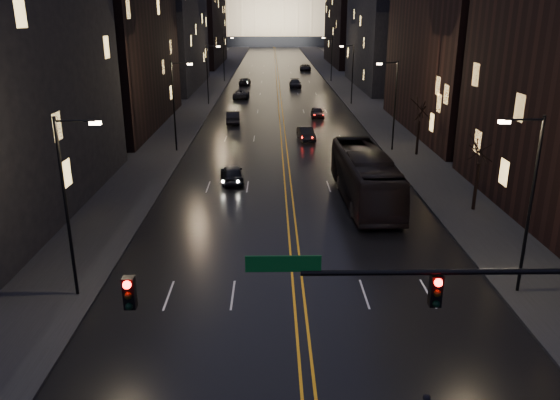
{
  "coord_description": "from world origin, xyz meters",
  "views": [
    {
      "loc": [
        -1.32,
        -14.27,
        13.33
      ],
      "look_at": [
        -0.88,
        13.84,
        3.71
      ],
      "focal_mm": 35.0,
      "sensor_mm": 36.0,
      "label": 1
    }
  ],
  "objects_px": {
    "receding_car_a": "(306,134)",
    "bus": "(365,176)",
    "oncoming_car_b": "(233,117)",
    "traffic_signal": "(514,305)",
    "oncoming_car_a": "(232,173)"
  },
  "relations": [
    {
      "from": "oncoming_car_a",
      "to": "traffic_signal",
      "type": "bearing_deg",
      "value": 102.08
    },
    {
      "from": "bus",
      "to": "oncoming_car_a",
      "type": "relative_size",
      "value": 3.09
    },
    {
      "from": "oncoming_car_a",
      "to": "oncoming_car_b",
      "type": "relative_size",
      "value": 0.92
    },
    {
      "from": "oncoming_car_a",
      "to": "receding_car_a",
      "type": "height_order",
      "value": "oncoming_car_a"
    },
    {
      "from": "bus",
      "to": "receding_car_a",
      "type": "bearing_deg",
      "value": 96.84
    },
    {
      "from": "bus",
      "to": "oncoming_car_b",
      "type": "distance_m",
      "value": 33.13
    },
    {
      "from": "bus",
      "to": "oncoming_car_b",
      "type": "height_order",
      "value": "bus"
    },
    {
      "from": "receding_car_a",
      "to": "oncoming_car_b",
      "type": "bearing_deg",
      "value": 124.34
    },
    {
      "from": "bus",
      "to": "receding_car_a",
      "type": "height_order",
      "value": "bus"
    },
    {
      "from": "traffic_signal",
      "to": "oncoming_car_a",
      "type": "xyz_separation_m",
      "value": [
        -10.53,
        29.35,
        -4.35
      ]
    },
    {
      "from": "receding_car_a",
      "to": "bus",
      "type": "bearing_deg",
      "value": -88.06
    },
    {
      "from": "oncoming_car_a",
      "to": "receding_car_a",
      "type": "distance_m",
      "value": 17.4
    },
    {
      "from": "oncoming_car_b",
      "to": "receding_car_a",
      "type": "height_order",
      "value": "oncoming_car_b"
    },
    {
      "from": "traffic_signal",
      "to": "oncoming_car_a",
      "type": "distance_m",
      "value": 31.49
    },
    {
      "from": "bus",
      "to": "oncoming_car_b",
      "type": "bearing_deg",
      "value": 109.36
    }
  ]
}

